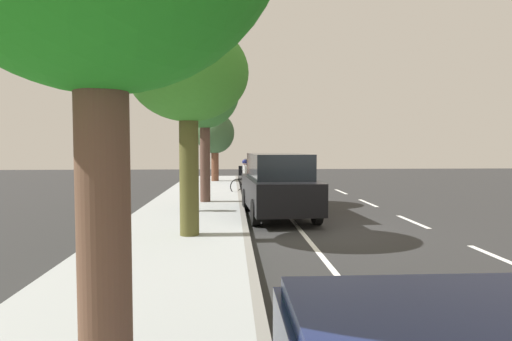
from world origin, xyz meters
The scene contains 13 objects.
ground centered at (0.00, 0.00, 0.00)m, with size 60.25×60.25×0.00m, color #2A2A2A.
sidewalk centered at (3.49, 0.00, 0.08)m, with size 3.32×37.65×0.15m, color #9CA0A1.
curb_edge centered at (1.75, 0.00, 0.08)m, with size 0.16×37.65×0.15m, color gray.
lane_stripe_centre centered at (-3.23, -0.93, 0.00)m, with size 0.14×35.80×0.01m.
lane_stripe_bike_edge centered at (0.28, 0.00, 0.00)m, with size 0.12×37.65×0.01m, color white.
parked_sedan_grey_nearest centered at (0.58, -12.67, 0.75)m, with size 1.86×4.41×1.52m.
parked_suv_black_second centered at (0.64, -2.01, 1.03)m, with size 2.17×4.80×1.99m.
bicycle_at_curb centered at (1.29, -8.34, 0.39)m, with size 1.78×0.46×0.80m.
cyclist_with_backpack centered at (1.51, -8.79, 0.97)m, with size 0.42×0.62×1.60m.
street_tree_near_cyclist centered at (3.08, -14.46, 2.95)m, with size 2.31×2.31×4.07m.
street_tree_mid_block centered at (3.08, -4.77, 4.26)m, with size 2.61×2.61×5.59m.
street_tree_far_end centered at (3.08, 1.36, 3.84)m, with size 2.78×2.78×4.89m.
pedestrian_on_phone centered at (3.47, -2.40, 1.04)m, with size 0.53×0.40×1.58m.
Camera 1 is at (2.10, 11.51, 2.23)m, focal length 30.55 mm.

